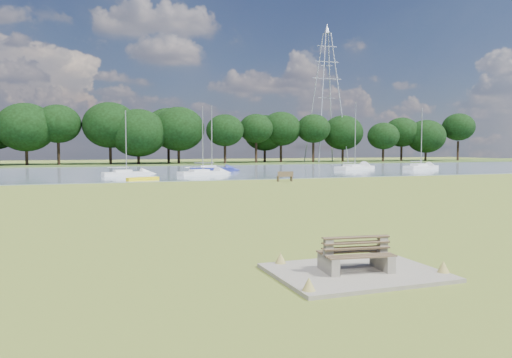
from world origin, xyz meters
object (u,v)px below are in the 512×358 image
object	(u,v)px
sailboat_6	(355,166)
sailboat_5	(421,166)
sailboat_8	(202,172)
sailboat_4	(211,168)
riverbank_bench	(285,176)
pylon	(327,76)
sailboat_2	(126,172)
kayak	(143,179)
bench_pair	(356,256)

from	to	relation	value
sailboat_6	sailboat_5	bearing A→B (deg)	-42.47
sailboat_5	sailboat_8	bearing A→B (deg)	167.11
sailboat_4	sailboat_5	distance (m)	30.30
riverbank_bench	sailboat_6	size ratio (longest dim) A/B	0.17
pylon	sailboat_2	bearing A→B (deg)	-139.84
sailboat_4	sailboat_5	bearing A→B (deg)	0.32
sailboat_4	sailboat_8	xyz separation A→B (m)	(-3.18, -8.12, -0.10)
sailboat_6	kayak	bearing A→B (deg)	178.73
sailboat_2	sailboat_5	world-z (taller)	sailboat_5
riverbank_bench	sailboat_6	world-z (taller)	sailboat_6
sailboat_6	sailboat_8	bearing A→B (deg)	170.87
sailboat_6	sailboat_8	distance (m)	24.90
kayak	sailboat_6	xyz separation A→B (m)	(31.60, 13.63, 0.29)
sailboat_5	sailboat_4	bearing A→B (deg)	152.36
kayak	sailboat_8	distance (m)	10.33
bench_pair	sailboat_2	world-z (taller)	sailboat_2
sailboat_2	pylon	bearing A→B (deg)	28.31
sailboat_2	sailboat_4	xyz separation A→B (m)	(11.63, 6.92, 0.07)
kayak	sailboat_4	size ratio (longest dim) A/B	0.36
riverbank_bench	pylon	size ratio (longest dim) A/B	0.05
sailboat_2	sailboat_8	size ratio (longest dim) A/B	0.93
sailboat_2	sailboat_4	world-z (taller)	sailboat_4
sailboat_6	riverbank_bench	bearing A→B (deg)	-159.50
bench_pair	sailboat_6	world-z (taller)	sailboat_6
bench_pair	pylon	bearing A→B (deg)	69.80
pylon	sailboat_5	size ratio (longest dim) A/B	3.27
pylon	sailboat_2	xyz separation A→B (m)	(-44.80, -37.81, -17.81)
sailboat_4	riverbank_bench	bearing A→B (deg)	-76.04
kayak	sailboat_6	size ratio (longest dim) A/B	0.33
riverbank_bench	sailboat_2	distance (m)	19.14
sailboat_2	sailboat_6	world-z (taller)	sailboat_6
sailboat_2	sailboat_8	bearing A→B (deg)	-19.95
bench_pair	kayak	bearing A→B (deg)	98.17
pylon	sailboat_6	distance (m)	38.95
bench_pair	sailboat_4	bearing A→B (deg)	86.34
sailboat_6	sailboat_8	world-z (taller)	sailboat_6
sailboat_4	sailboat_6	size ratio (longest dim) A/B	0.91
bench_pair	pylon	size ratio (longest dim) A/B	0.07
riverbank_bench	pylon	distance (m)	62.73
pylon	sailboat_5	world-z (taller)	pylon
pylon	sailboat_4	xyz separation A→B (m)	(-33.17, -30.89, -17.74)
pylon	sailboat_8	world-z (taller)	pylon
sailboat_8	sailboat_4	bearing A→B (deg)	51.16
sailboat_4	pylon	bearing A→B (deg)	51.68
pylon	sailboat_6	world-z (taller)	pylon
bench_pair	sailboat_2	xyz separation A→B (m)	(-1.61, 46.19, -0.02)
kayak	bench_pair	bearing A→B (deg)	-106.72
sailboat_4	sailboat_8	distance (m)	8.72
kayak	sailboat_5	distance (m)	42.13
bench_pair	kayak	xyz separation A→B (m)	(-0.77, 38.00, -0.28)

